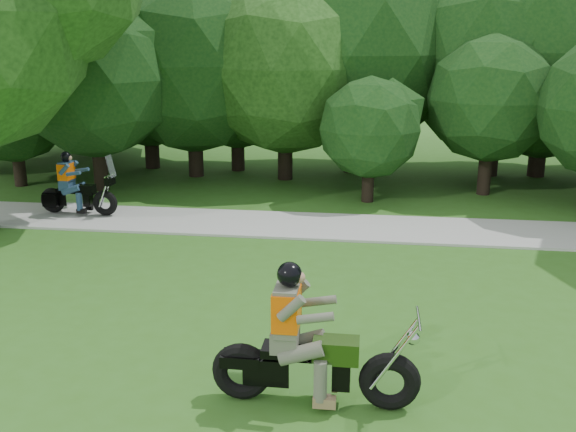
{
  "coord_description": "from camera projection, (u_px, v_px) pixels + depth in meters",
  "views": [
    {
      "loc": [
        -1.13,
        -7.07,
        4.58
      ],
      "look_at": [
        -2.74,
        4.97,
        1.13
      ],
      "focal_mm": 40.0,
      "sensor_mm": 36.0,
      "label": 1
    }
  ],
  "objects": [
    {
      "name": "ground",
      "position": [
        456.0,
        422.0,
        7.85
      ],
      "size": [
        100.0,
        100.0,
        0.0
      ],
      "primitive_type": "plane",
      "color": "#33661D",
      "rests_on": "ground"
    },
    {
      "name": "walkway",
      "position": [
        417.0,
        230.0,
        15.47
      ],
      "size": [
        60.0,
        2.2,
        0.06
      ],
      "primitive_type": "cube",
      "color": "#AAAAA4",
      "rests_on": "ground"
    },
    {
      "name": "tree_line",
      "position": [
        413.0,
        63.0,
        20.67
      ],
      "size": [
        40.33,
        12.22,
        7.8
      ],
      "color": "black",
      "rests_on": "ground"
    },
    {
      "name": "chopper_motorcycle",
      "position": [
        304.0,
        353.0,
        8.08
      ],
      "size": [
        2.67,
        0.71,
        1.91
      ],
      "rotation": [
        0.0,
        0.0,
        0.0
      ],
      "color": "black",
      "rests_on": "ground"
    },
    {
      "name": "touring_motorcycle",
      "position": [
        73.0,
        192.0,
        16.58
      ],
      "size": [
        2.15,
        0.69,
        1.64
      ],
      "rotation": [
        0.0,
        0.0,
        -0.06
      ],
      "color": "black",
      "rests_on": "walkway"
    }
  ]
}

